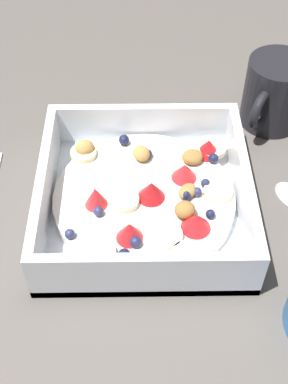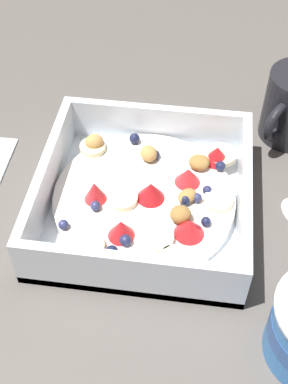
% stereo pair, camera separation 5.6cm
% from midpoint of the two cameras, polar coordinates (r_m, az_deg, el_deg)
% --- Properties ---
extents(ground_plane, '(2.40, 2.40, 0.00)m').
position_cam_midpoint_polar(ground_plane, '(0.59, 1.38, -1.09)').
color(ground_plane, '#56514C').
extents(fruit_bowl, '(0.23, 0.23, 0.06)m').
position_cam_midpoint_polar(fruit_bowl, '(0.57, 3.03, -0.88)').
color(fruit_bowl, white).
rests_on(fruit_bowl, ground).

